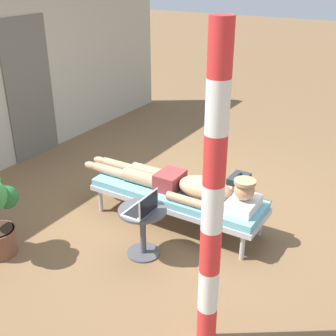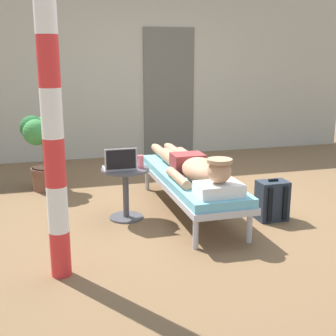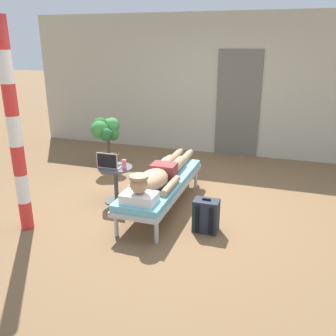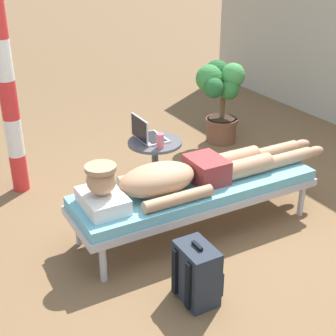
% 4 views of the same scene
% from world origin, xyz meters
% --- Properties ---
extents(ground_plane, '(40.00, 40.00, 0.00)m').
position_xyz_m(ground_plane, '(0.00, 0.00, 0.00)').
color(ground_plane, brown).
extents(house_door_panel, '(0.84, 0.03, 2.04)m').
position_xyz_m(house_door_panel, '(0.35, 2.69, 1.02)').
color(house_door_panel, '#625F54').
rests_on(house_door_panel, ground).
extents(lounge_chair, '(0.60, 2.00, 0.42)m').
position_xyz_m(lounge_chair, '(-0.23, -0.14, 0.35)').
color(lounge_chair, '#B7B7BC').
rests_on(lounge_chair, ground).
extents(person_reclining, '(0.53, 2.17, 0.33)m').
position_xyz_m(person_reclining, '(-0.23, -0.25, 0.52)').
color(person_reclining, white).
rests_on(person_reclining, lounge_chair).
extents(side_table, '(0.48, 0.48, 0.52)m').
position_xyz_m(side_table, '(-0.91, -0.14, 0.36)').
color(side_table, '#4C4C51').
rests_on(side_table, ground).
extents(laptop, '(0.31, 0.24, 0.23)m').
position_xyz_m(laptop, '(-0.97, -0.19, 0.58)').
color(laptop, silver).
rests_on(laptop, side_table).
extents(drink_glass, '(0.06, 0.06, 0.13)m').
position_xyz_m(drink_glass, '(-0.76, -0.17, 0.59)').
color(drink_glass, '#D86672').
rests_on(drink_glass, side_table).
extents(backpack, '(0.30, 0.26, 0.42)m').
position_xyz_m(backpack, '(0.49, -0.57, 0.20)').
color(backpack, '#262D38').
rests_on(backpack, ground).
extents(porch_post, '(0.15, 0.15, 2.44)m').
position_xyz_m(porch_post, '(-1.61, -1.20, 1.22)').
color(porch_post, red).
rests_on(porch_post, ground).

